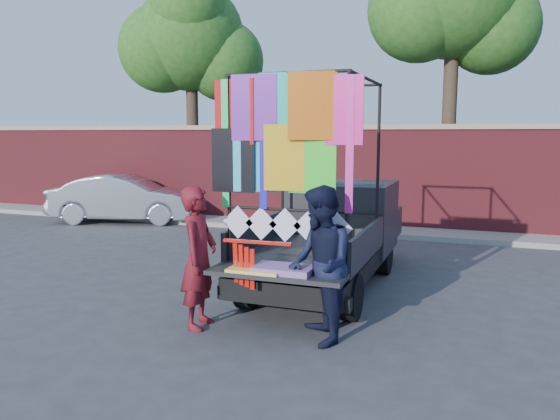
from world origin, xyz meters
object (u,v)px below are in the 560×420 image
(sedan, at_px, (125,199))
(woman, at_px, (199,258))
(pickup_truck, at_px, (335,231))
(man, at_px, (320,265))

(sedan, xyz_separation_m, woman, (5.82, -6.46, 0.24))
(pickup_truck, relative_size, sedan, 1.27)
(pickup_truck, height_order, sedan, pickup_truck)
(sedan, xyz_separation_m, man, (7.36, -6.44, 0.27))
(pickup_truck, distance_m, sedan, 7.73)
(woman, xyz_separation_m, man, (1.54, 0.03, 0.03))
(man, bearing_deg, sedan, -159.52)
(pickup_truck, bearing_deg, man, -78.90)
(pickup_truck, distance_m, man, 2.85)
(sedan, bearing_deg, man, -148.50)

